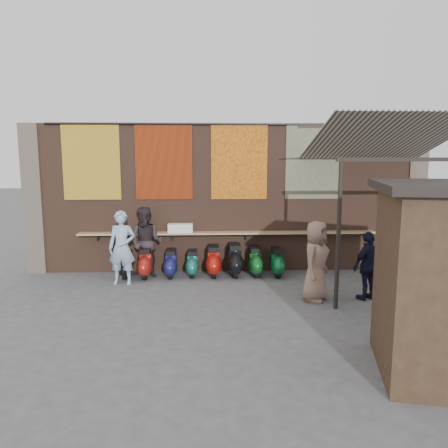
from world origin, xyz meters
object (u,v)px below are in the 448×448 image
(scooter_stool_4, at_px, (214,261))
(shopper_grey, at_px, (400,270))
(scooter_stool_3, at_px, (193,263))
(scooter_stool_0, at_px, (126,265))
(scooter_stool_2, at_px, (171,263))
(shopper_tan, at_px, (316,261))
(scooter_stool_5, at_px, (235,260))
(diner_right, at_px, (146,242))
(shelf_box, at_px, (180,228))
(diner_left, at_px, (122,248))
(scooter_stool_6, at_px, (255,262))
(scooter_stool_7, at_px, (277,262))
(shopper_navy, at_px, (368,266))
(scooter_stool_1, at_px, (146,263))

(scooter_stool_4, height_order, shopper_grey, shopper_grey)
(scooter_stool_3, bearing_deg, scooter_stool_0, -178.42)
(scooter_stool_2, height_order, shopper_tan, shopper_tan)
(scooter_stool_5, xyz_separation_m, diner_right, (-2.32, -0.04, 0.50))
(diner_right, bearing_deg, scooter_stool_0, -163.32)
(shelf_box, relative_size, diner_left, 0.36)
(scooter_stool_4, distance_m, diner_left, 2.41)
(scooter_stool_6, bearing_deg, shopper_grey, -45.56)
(scooter_stool_3, xyz_separation_m, diner_left, (-1.71, -0.63, 0.58))
(scooter_stool_4, bearing_deg, scooter_stool_7, -1.76)
(shelf_box, relative_size, scooter_stool_4, 0.78)
(shopper_tan, bearing_deg, scooter_stool_5, 72.15)
(diner_right, bearing_deg, shopper_navy, -6.98)
(diner_left, relative_size, shopper_navy, 1.20)
(diner_left, xyz_separation_m, shopper_tan, (4.47, -1.44, -0.03))
(scooter_stool_1, bearing_deg, scooter_stool_2, 2.05)
(scooter_stool_0, distance_m, diner_left, 0.82)
(shelf_box, relative_size, shopper_grey, 0.39)
(shopper_navy, bearing_deg, scooter_stool_6, -71.75)
(scooter_stool_2, bearing_deg, scooter_stool_0, 179.80)
(shelf_box, height_order, scooter_stool_2, shelf_box)
(scooter_stool_0, xyz_separation_m, scooter_stool_2, (1.17, -0.00, 0.02))
(scooter_stool_2, bearing_deg, shelf_box, 53.12)
(scooter_stool_1, bearing_deg, scooter_stool_5, 1.97)
(shopper_tan, bearing_deg, shopper_navy, -56.55)
(diner_left, height_order, shopper_tan, diner_left)
(diner_left, distance_m, shopper_navy, 5.82)
(diner_left, height_order, diner_right, diner_right)
(scooter_stool_1, xyz_separation_m, scooter_stool_4, (1.78, 0.06, 0.01))
(shopper_grey, bearing_deg, scooter_stool_5, -2.32)
(scooter_stool_0, xyz_separation_m, shopper_grey, (6.07, -2.70, 0.51))
(scooter_stool_5, distance_m, diner_left, 2.95)
(diner_left, bearing_deg, scooter_stool_2, 30.08)
(scooter_stool_6, relative_size, shopper_grey, 0.47)
(scooter_stool_0, height_order, shopper_grey, shopper_grey)
(scooter_stool_2, relative_size, diner_right, 0.41)
(shopper_tan, bearing_deg, scooter_stool_0, 99.65)
(scooter_stool_1, height_order, scooter_stool_7, scooter_stool_1)
(shopper_navy, bearing_deg, shopper_grey, 92.40)
(shelf_box, xyz_separation_m, scooter_stool_1, (-0.90, -0.35, -0.85))
(diner_left, bearing_deg, scooter_stool_7, 11.48)
(shopper_navy, bearing_deg, scooter_stool_2, -53.71)
(scooter_stool_3, relative_size, scooter_stool_5, 0.81)
(scooter_stool_2, xyz_separation_m, scooter_stool_3, (0.56, 0.05, -0.02))
(scooter_stool_7, bearing_deg, diner_left, -171.91)
(scooter_stool_2, height_order, shopper_grey, shopper_grey)
(scooter_stool_0, bearing_deg, shopper_tan, -24.21)
(scooter_stool_3, distance_m, diner_right, 1.33)
(scooter_stool_2, height_order, scooter_stool_5, scooter_stool_5)
(scooter_stool_1, xyz_separation_m, shopper_navy, (5.14, -2.00, 0.37))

